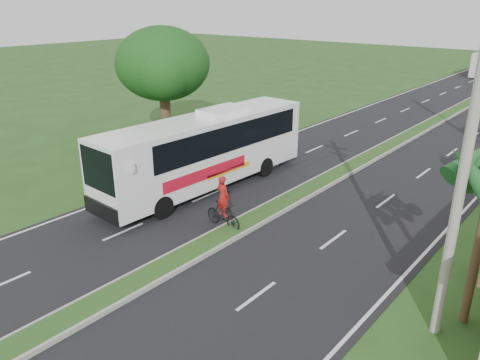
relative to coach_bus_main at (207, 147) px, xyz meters
The scene contains 8 objects.
ground 7.58m from the coach_bus_main, 54.03° to the right, with size 180.00×180.00×0.00m, color #274419.
road_asphalt 14.91m from the coach_bus_main, 73.18° to the left, with size 14.00×160.00×0.02m, color black.
median_strip 14.89m from the coach_bus_main, 73.18° to the left, with size 1.20×160.00×0.18m.
lane_edge_left 14.49m from the coach_bus_main, 99.77° to the left, with size 0.12×160.00×0.01m, color silver.
shade_tree 9.32m from the coach_bus_main, 152.19° to the left, with size 6.30×6.00×7.54m.
utility_pole_a 13.80m from the coach_bus_main, 16.90° to the right, with size 1.60×0.28×11.00m.
coach_bus_main is the anchor object (origin of this frame).
motorcyclist 4.86m from the coach_bus_main, 38.47° to the right, with size 1.91×0.63×2.32m.
Camera 1 is at (11.29, -10.13, 8.96)m, focal length 35.00 mm.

